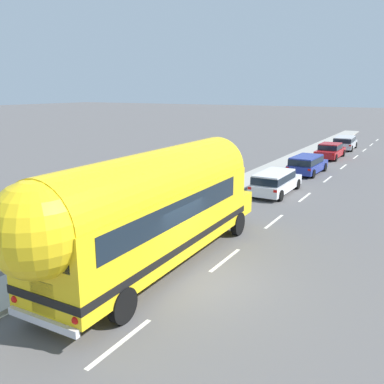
{
  "coord_description": "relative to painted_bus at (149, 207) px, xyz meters",
  "views": [
    {
      "loc": [
        6.09,
        -10.88,
        6.08
      ],
      "look_at": [
        -1.89,
        2.81,
        2.17
      ],
      "focal_mm": 38.79,
      "sensor_mm": 36.0,
      "label": 1
    }
  ],
  "objects": [
    {
      "name": "car_fourth",
      "position": [
        -0.12,
        34.75,
        -1.5
      ],
      "size": [
        2.12,
        4.67,
        1.37
      ],
      "color": "silver",
      "rests_on": "ground"
    },
    {
      "name": "car_second",
      "position": [
        -0.02,
        19.79,
        -1.51
      ],
      "size": [
        2.06,
        4.56,
        1.37
      ],
      "color": "navy",
      "rests_on": "ground"
    },
    {
      "name": "car_third",
      "position": [
        -0.17,
        28.19,
        -1.56
      ],
      "size": [
        1.98,
        4.71,
        1.37
      ],
      "color": "#A5191E",
      "rests_on": "ground"
    },
    {
      "name": "painted_bus",
      "position": [
        0.0,
        0.0,
        0.0
      ],
      "size": [
        2.82,
        12.46,
        4.12
      ],
      "color": "yellow",
      "rests_on": "ground"
    },
    {
      "name": "sidewalk_slab",
      "position": [
        -2.83,
        10.21,
        -2.23
      ],
      "size": [
        1.98,
        90.0,
        0.15
      ],
      "primitive_type": "cube",
      "color": "#9E9B93",
      "rests_on": "ground"
    },
    {
      "name": "ground_plane",
      "position": [
        1.79,
        0.21,
        -2.3
      ],
      "size": [
        300.0,
        300.0,
        0.0
      ],
      "primitive_type": "plane",
      "color": "#565454"
    },
    {
      "name": "car_lead",
      "position": [
        -0.01,
        12.73,
        -1.51
      ],
      "size": [
        1.89,
        4.82,
        1.37
      ],
      "color": "white",
      "rests_on": "ground"
    },
    {
      "name": "lane_markings",
      "position": [
        -0.77,
        13.31,
        -2.3
      ],
      "size": [
        3.77,
        80.0,
        0.01
      ],
      "color": "silver",
      "rests_on": "ground"
    }
  ]
}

